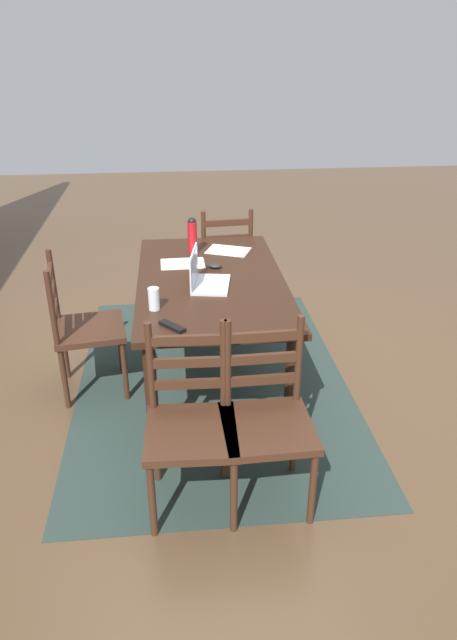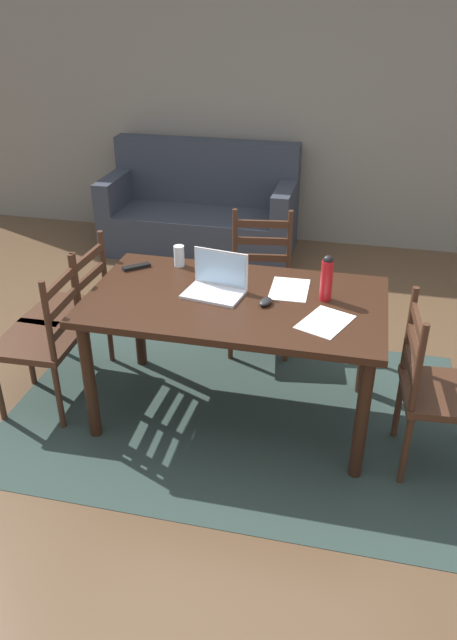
{
  "view_description": "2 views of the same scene",
  "coord_description": "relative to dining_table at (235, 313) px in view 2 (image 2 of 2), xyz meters",
  "views": [
    {
      "loc": [
        -3.34,
        0.23,
        2.15
      ],
      "look_at": [
        -0.09,
        -0.1,
        0.52
      ],
      "focal_mm": 31.66,
      "sensor_mm": 36.0,
      "label": 1
    },
    {
      "loc": [
        0.63,
        -2.9,
        2.29
      ],
      "look_at": [
        -0.05,
        0.06,
        0.6
      ],
      "focal_mm": 33.98,
      "sensor_mm": 36.0,
      "label": 2
    }
  ],
  "objects": [
    {
      "name": "paper_stack_left",
      "position": [
        0.51,
        -0.16,
        0.1
      ],
      "size": [
        0.31,
        0.35,
        0.0
      ],
      "primitive_type": "cube",
      "rotation": [
        0.0,
        0.0,
        -0.4
      ],
      "color": "white",
      "rests_on": "dining_table"
    },
    {
      "name": "drinking_glass",
      "position": [
        -0.43,
        0.35,
        0.16
      ],
      "size": [
        0.06,
        0.06,
        0.13
      ],
      "primitive_type": "cylinder",
      "color": "silver",
      "rests_on": "dining_table"
    },
    {
      "name": "dining_table",
      "position": [
        0.0,
        0.0,
        0.0
      ],
      "size": [
        1.64,
        0.93,
        0.78
      ],
      "color": "black",
      "rests_on": "ground"
    },
    {
      "name": "ground_plane",
      "position": [
        0.0,
        0.0,
        -0.68
      ],
      "size": [
        14.0,
        14.0,
        0.0
      ],
      "primitive_type": "plane",
      "color": "brown"
    },
    {
      "name": "paper_stack_right",
      "position": [
        0.27,
        0.17,
        0.1
      ],
      "size": [
        0.22,
        0.3,
        0.0
      ],
      "primitive_type": "cube",
      "rotation": [
        0.0,
        0.0,
        0.02
      ],
      "color": "white",
      "rests_on": "dining_table"
    },
    {
      "name": "chair_left_near",
      "position": [
        -1.11,
        -0.19,
        -0.22
      ],
      "size": [
        0.45,
        0.45,
        0.95
      ],
      "color": "#3D2316",
      "rests_on": "ground"
    },
    {
      "name": "couch",
      "position": [
        -0.89,
        2.51,
        -0.33
      ],
      "size": [
        1.8,
        0.8,
        1.0
      ],
      "color": "#2D333D",
      "rests_on": "ground"
    },
    {
      "name": "laptop",
      "position": [
        -0.12,
        0.05,
        0.15
      ],
      "size": [
        0.35,
        0.27,
        0.23
      ],
      "color": "silver",
      "rests_on": "dining_table"
    },
    {
      "name": "chair_far_head",
      "position": [
        -0.01,
        0.84,
        -0.22
      ],
      "size": [
        0.5,
        0.5,
        0.95
      ],
      "color": "#3D2316",
      "rests_on": "ground"
    },
    {
      "name": "wall_back",
      "position": [
        0.0,
        2.99,
        0.67
      ],
      "size": [
        8.0,
        0.12,
        2.7
      ],
      "primitive_type": "cube",
      "color": "slate",
      "rests_on": "ground"
    },
    {
      "name": "chair_left_far",
      "position": [
        -1.11,
        0.18,
        -0.22
      ],
      "size": [
        0.46,
        0.46,
        0.95
      ],
      "color": "#3D2316",
      "rests_on": "ground"
    },
    {
      "name": "water_bottle",
      "position": [
        0.48,
        0.09,
        0.23
      ],
      "size": [
        0.07,
        0.07,
        0.26
      ],
      "color": "#A81419",
      "rests_on": "dining_table"
    },
    {
      "name": "tv_remote",
      "position": [
        -0.67,
        0.26,
        0.1
      ],
      "size": [
        0.16,
        0.15,
        0.02
      ],
      "primitive_type": "cube",
      "rotation": [
        0.0,
        0.0,
        2.29
      ],
      "color": "black",
      "rests_on": "dining_table"
    },
    {
      "name": "area_rug",
      "position": [
        0.0,
        0.0,
        -0.68
      ],
      "size": [
        2.67,
        1.84,
        0.01
      ],
      "primitive_type": "cube",
      "color": "#283833",
      "rests_on": "ground"
    },
    {
      "name": "computer_mouse",
      "position": [
        0.17,
        -0.04,
        0.11
      ],
      "size": [
        0.09,
        0.11,
        0.03
      ],
      "primitive_type": "ellipsoid",
      "rotation": [
        0.0,
        0.0,
        -0.3
      ],
      "color": "black",
      "rests_on": "dining_table"
    },
    {
      "name": "chair_right_near",
      "position": [
        1.11,
        -0.19,
        -0.22
      ],
      "size": [
        0.47,
        0.47,
        0.95
      ],
      "color": "#3D2316",
      "rests_on": "ground"
    }
  ]
}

